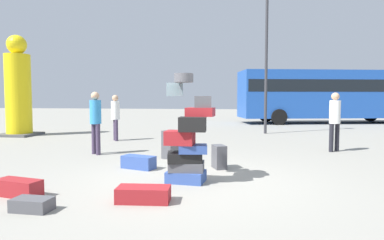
% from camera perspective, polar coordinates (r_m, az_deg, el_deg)
% --- Properties ---
extents(ground_plane, '(80.00, 80.00, 0.00)m').
position_cam_1_polar(ground_plane, '(6.16, 0.22, -10.48)').
color(ground_plane, gray).
extents(suitcase_tower, '(0.93, 0.74, 1.96)m').
position_cam_1_polar(suitcase_tower, '(5.97, -0.78, -3.74)').
color(suitcase_tower, '#334F99').
rests_on(suitcase_tower, ground).
extents(suitcase_charcoal_foreground_far, '(0.42, 0.50, 0.71)m').
position_cam_1_polar(suitcase_charcoal_foreground_far, '(8.42, -3.70, -4.18)').
color(suitcase_charcoal_foreground_far, '#4C4C51').
rests_on(suitcase_charcoal_foreground_far, ground).
extents(suitcase_charcoal_right_side, '(0.36, 0.45, 0.50)m').
position_cam_1_polar(suitcase_charcoal_right_side, '(7.23, 4.68, -6.32)').
color(suitcase_charcoal_right_side, '#4C4C51').
rests_on(suitcase_charcoal_right_side, ground).
extents(suitcase_maroon_left_side, '(0.80, 0.43, 0.22)m').
position_cam_1_polar(suitcase_maroon_left_side, '(5.02, -8.34, -12.52)').
color(suitcase_maroon_left_side, maroon).
rests_on(suitcase_maroon_left_side, ground).
extents(suitcase_navy_behind_tower, '(0.79, 0.53, 0.28)m').
position_cam_1_polar(suitcase_navy_behind_tower, '(7.30, -9.18, -7.17)').
color(suitcase_navy_behind_tower, '#334F99').
rests_on(suitcase_navy_behind_tower, ground).
extents(suitcase_maroon_upright_blue, '(0.78, 0.43, 0.26)m').
position_cam_1_polar(suitcase_maroon_upright_blue, '(5.89, -27.66, -10.28)').
color(suitcase_maroon_upright_blue, maroon).
rests_on(suitcase_maroon_upright_blue, ground).
extents(suitcase_charcoal_foreground_near, '(0.52, 0.31, 0.17)m').
position_cam_1_polar(suitcase_charcoal_foreground_near, '(5.08, -25.77, -12.94)').
color(suitcase_charcoal_foreground_near, '#4C4C51').
rests_on(suitcase_charcoal_foreground_near, ground).
extents(person_bearded_onlooker, '(0.30, 0.30, 1.68)m').
position_cam_1_polar(person_bearded_onlooker, '(10.20, 23.33, 0.54)').
color(person_bearded_onlooker, black).
rests_on(person_bearded_onlooker, ground).
extents(person_tourist_with_camera, '(0.30, 0.30, 1.63)m').
position_cam_1_polar(person_tourist_with_camera, '(12.11, -13.02, 1.08)').
color(person_tourist_with_camera, '#3F334C').
rests_on(person_tourist_with_camera, ground).
extents(person_passerby_in_red, '(0.30, 0.30, 1.69)m').
position_cam_1_polar(person_passerby_in_red, '(9.26, -16.25, 0.47)').
color(person_passerby_in_red, '#3F334C').
rests_on(person_passerby_in_red, ground).
extents(yellow_dummy_statue, '(1.37, 1.37, 4.03)m').
position_cam_1_polar(yellow_dummy_statue, '(15.11, -27.70, 4.38)').
color(yellow_dummy_statue, yellow).
rests_on(yellow_dummy_statue, ground).
extents(parked_bus, '(11.07, 4.84, 3.15)m').
position_cam_1_polar(parked_bus, '(21.93, 22.44, 4.32)').
color(parked_bus, '#1E4CA5').
rests_on(parked_bus, ground).
extents(lamp_post, '(0.36, 0.36, 6.41)m').
position_cam_1_polar(lamp_post, '(14.77, 12.70, 13.98)').
color(lamp_post, '#333338').
rests_on(lamp_post, ground).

